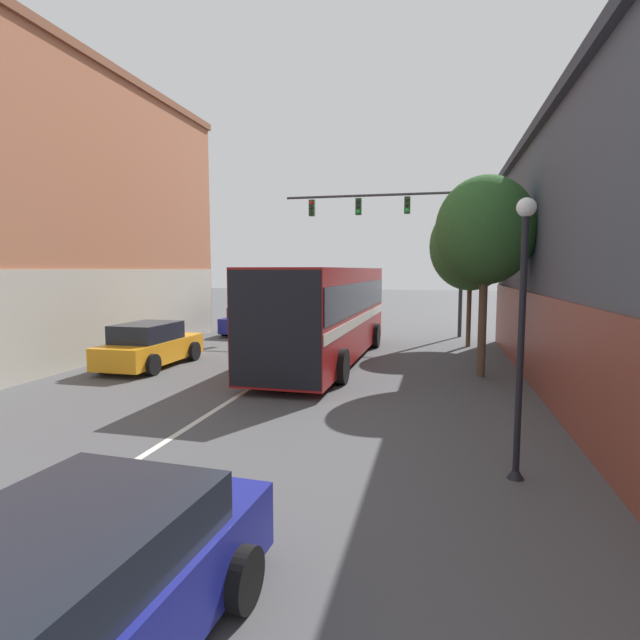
# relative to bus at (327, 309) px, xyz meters

# --- Properties ---
(lane_center_line) EXTENTS (0.14, 40.36, 0.01)m
(lane_center_line) POSITION_rel_bus_xyz_m (-1.12, -2.59, -1.83)
(lane_center_line) COLOR silver
(lane_center_line) RESTS_ON ground_plane
(building_left_brick) EXTENTS (6.53, 18.46, 10.43)m
(building_left_brick) POSITION_rel_bus_xyz_m (-10.73, -2.27, 3.49)
(building_left_brick) COLOR #A86647
(building_left_brick) RESTS_ON ground_plane
(bus) EXTENTS (2.92, 11.05, 3.25)m
(bus) POSITION_rel_bus_xyz_m (0.00, 0.00, 0.00)
(bus) COLOR maroon
(bus) RESTS_ON ground_plane
(hatchback_foreground) EXTENTS (2.34, 4.73, 1.32)m
(hatchback_foreground) POSITION_rel_bus_xyz_m (0.99, -14.10, -1.19)
(hatchback_foreground) COLOR navy
(hatchback_foreground) RESTS_ON ground_plane
(parked_car_left_near) EXTENTS (2.34, 3.94, 1.29)m
(parked_car_left_near) POSITION_rel_bus_xyz_m (-5.00, 12.13, -1.21)
(parked_car_left_near) COLOR orange
(parked_car_left_near) RESTS_ON ground_plane
(parked_car_left_mid) EXTENTS (1.94, 4.20, 1.46)m
(parked_car_left_mid) POSITION_rel_bus_xyz_m (-5.43, -2.38, -1.14)
(parked_car_left_mid) COLOR orange
(parked_car_left_mid) RESTS_ON ground_plane
(parked_car_left_far) EXTENTS (2.09, 4.41, 1.36)m
(parked_car_left_far) POSITION_rel_bus_xyz_m (-5.29, 6.57, -1.17)
(parked_car_left_far) COLOR navy
(parked_car_left_far) RESTS_ON ground_plane
(traffic_signal_gantry) EXTENTS (8.63, 0.36, 7.07)m
(traffic_signal_gantry) POSITION_rel_bus_xyz_m (2.04, 7.58, 3.44)
(traffic_signal_gantry) COLOR #333338
(traffic_signal_gantry) RESTS_ON ground_plane
(street_lamp) EXTENTS (0.28, 0.28, 4.24)m
(street_lamp) POSITION_rel_bus_xyz_m (4.98, -9.06, 0.46)
(street_lamp) COLOR black
(street_lamp) RESTS_ON ground_plane
(street_tree_near) EXTENTS (2.89, 2.60, 5.92)m
(street_tree_near) POSITION_rel_bus_xyz_m (5.07, -1.45, 2.49)
(street_tree_near) COLOR brown
(street_tree_near) RESTS_ON ground_plane
(street_tree_far) EXTENTS (3.33, 2.99, 5.99)m
(street_tree_far) POSITION_rel_bus_xyz_m (5.04, 4.57, 2.33)
(street_tree_far) COLOR brown
(street_tree_far) RESTS_ON ground_plane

